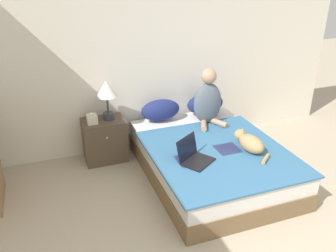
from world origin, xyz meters
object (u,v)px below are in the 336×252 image
object	(u,v)px
pillow_near	(160,110)
person_sitting	(208,100)
pillow_far	(205,104)
nightstand	(105,140)
bed	(210,160)
cat_tabby	(250,143)
table_lamp	(107,92)
tissue_box	(92,119)
laptop_open	(194,157)

from	to	relation	value
pillow_near	person_sitting	distance (m)	0.63
pillow_far	nightstand	size ratio (longest dim) A/B	0.95
bed	cat_tabby	bearing A→B (deg)	-40.37
pillow_far	person_sitting	xyz separation A→B (m)	(-0.11, -0.29, 0.17)
pillow_near	table_lamp	xyz separation A→B (m)	(-0.69, -0.02, 0.35)
tissue_box	nightstand	bearing A→B (deg)	20.03
bed	laptop_open	size ratio (longest dim) A/B	4.62
bed	nightstand	world-z (taller)	nightstand
bed	nightstand	xyz separation A→B (m)	(-1.08, 0.81, 0.07)
pillow_far	tissue_box	bearing A→B (deg)	-176.87
table_lamp	pillow_near	bearing A→B (deg)	1.87
person_sitting	cat_tabby	distance (m)	0.87
bed	person_sitting	world-z (taller)	person_sitting
bed	tissue_box	distance (m)	1.49
bed	table_lamp	world-z (taller)	table_lamp
nightstand	table_lamp	distance (m)	0.64
pillow_far	nightstand	xyz separation A→B (m)	(-1.40, -0.03, -0.29)
person_sitting	pillow_near	bearing A→B (deg)	151.91
bed	tissue_box	size ratio (longest dim) A/B	14.19
person_sitting	cat_tabby	bearing A→B (deg)	-82.42
pillow_near	table_lamp	size ratio (longest dim) A/B	1.05
bed	pillow_far	xyz separation A→B (m)	(0.32, 0.84, 0.35)
pillow_near	person_sitting	bearing A→B (deg)	-28.09
person_sitting	table_lamp	xyz separation A→B (m)	(-1.22, 0.26, 0.18)
pillow_near	cat_tabby	world-z (taller)	pillow_near
person_sitting	cat_tabby	xyz separation A→B (m)	(0.11, -0.83, -0.21)
pillow_near	pillow_far	world-z (taller)	same
pillow_near	table_lamp	bearing A→B (deg)	-178.13
laptop_open	pillow_far	bearing A→B (deg)	26.23
person_sitting	tissue_box	distance (m)	1.45
bed	pillow_near	world-z (taller)	pillow_near
person_sitting	nightstand	distance (m)	1.39
bed	cat_tabby	distance (m)	0.53
bed	table_lamp	bearing A→B (deg)	140.76
pillow_far	bed	bearing A→B (deg)	-110.86
pillow_far	table_lamp	size ratio (longest dim) A/B	1.05
person_sitting	cat_tabby	size ratio (longest dim) A/B	1.29
pillow_far	table_lamp	xyz separation A→B (m)	(-1.33, -0.02, 0.35)
laptop_open	cat_tabby	bearing A→B (deg)	-33.27
cat_tabby	tissue_box	world-z (taller)	tissue_box
person_sitting	cat_tabby	world-z (taller)	person_sitting
table_lamp	bed	bearing A→B (deg)	-39.24
bed	nightstand	size ratio (longest dim) A/B	3.64
laptop_open	nightstand	distance (m)	1.33
nightstand	tissue_box	size ratio (longest dim) A/B	3.89
tissue_box	bed	bearing A→B (deg)	-32.01
pillow_far	table_lamp	distance (m)	1.37
pillow_far	table_lamp	bearing A→B (deg)	-179.04
laptop_open	tissue_box	world-z (taller)	tissue_box
pillow_near	laptop_open	distance (m)	1.12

